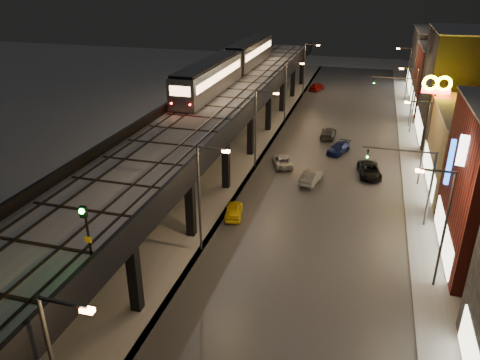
# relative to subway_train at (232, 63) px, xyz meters

# --- Properties ---
(road_surface) EXTENTS (17.00, 120.00, 0.06)m
(road_surface) POSITION_rel_subway_train_xyz_m (16.00, -13.22, -8.50)
(road_surface) COLOR #46474D
(road_surface) RESTS_ON ground
(sidewalk_right) EXTENTS (4.00, 120.00, 0.14)m
(sidewalk_right) POSITION_rel_subway_train_xyz_m (26.00, -13.22, -8.46)
(sidewalk_right) COLOR #9FA1A8
(sidewalk_right) RESTS_ON ground
(under_viaduct_pavement) EXTENTS (11.00, 120.00, 0.06)m
(under_viaduct_pavement) POSITION_rel_subway_train_xyz_m (2.50, -13.22, -8.50)
(under_viaduct_pavement) COLOR #9FA1A8
(under_viaduct_pavement) RESTS_ON ground
(elevated_viaduct) EXTENTS (9.00, 100.00, 6.30)m
(elevated_viaduct) POSITION_rel_subway_train_xyz_m (2.50, -16.37, -2.91)
(elevated_viaduct) COLOR black
(elevated_viaduct) RESTS_ON ground
(viaduct_trackbed) EXTENTS (8.40, 100.00, 0.32)m
(viaduct_trackbed) POSITION_rel_subway_train_xyz_m (2.49, -16.25, -2.14)
(viaduct_trackbed) COLOR #B2B7C1
(viaduct_trackbed) RESTS_ON elevated_viaduct
(viaduct_parapet_streetside) EXTENTS (0.30, 100.00, 1.10)m
(viaduct_parapet_streetside) POSITION_rel_subway_train_xyz_m (6.85, -16.22, -1.68)
(viaduct_parapet_streetside) COLOR black
(viaduct_parapet_streetside) RESTS_ON elevated_viaduct
(viaduct_parapet_far) EXTENTS (0.30, 100.00, 1.10)m
(viaduct_parapet_far) POSITION_rel_subway_train_xyz_m (-1.85, -16.22, -1.68)
(viaduct_parapet_far) COLOR black
(viaduct_parapet_far) RESTS_ON elevated_viaduct
(building_d) EXTENTS (12.20, 13.20, 14.16)m
(building_d) POSITION_rel_subway_train_xyz_m (32.49, -0.22, -1.45)
(building_d) COLOR black
(building_d) RESTS_ON ground
(building_e) EXTENTS (12.20, 12.20, 10.16)m
(building_e) POSITION_rel_subway_train_xyz_m (32.49, 13.78, -3.45)
(building_e) COLOR maroon
(building_e) RESTS_ON ground
(building_f) EXTENTS (12.20, 16.20, 11.16)m
(building_f) POSITION_rel_subway_train_xyz_m (32.49, 27.78, -2.95)
(building_f) COLOR #3C3C40
(building_f) RESTS_ON ground
(streetlight_left_1) EXTENTS (2.57, 0.28, 9.00)m
(streetlight_left_1) POSITION_rel_subway_train_xyz_m (8.07, -35.22, -3.29)
(streetlight_left_1) COLOR #38383A
(streetlight_left_1) RESTS_ON ground
(streetlight_right_1) EXTENTS (2.56, 0.28, 9.00)m
(streetlight_right_1) POSITION_rel_subway_train_xyz_m (25.23, -35.22, -3.29)
(streetlight_right_1) COLOR #38383A
(streetlight_right_1) RESTS_ON ground
(streetlight_left_2) EXTENTS (2.57, 0.28, 9.00)m
(streetlight_left_2) POSITION_rel_subway_train_xyz_m (8.07, -17.22, -3.29)
(streetlight_left_2) COLOR #38383A
(streetlight_left_2) RESTS_ON ground
(streetlight_right_2) EXTENTS (2.56, 0.28, 9.00)m
(streetlight_right_2) POSITION_rel_subway_train_xyz_m (25.23, -17.22, -3.29)
(streetlight_right_2) COLOR #38383A
(streetlight_right_2) RESTS_ON ground
(streetlight_left_3) EXTENTS (2.57, 0.28, 9.00)m
(streetlight_left_3) POSITION_rel_subway_train_xyz_m (8.07, 0.78, -3.29)
(streetlight_left_3) COLOR #38383A
(streetlight_left_3) RESTS_ON ground
(streetlight_right_3) EXTENTS (2.56, 0.28, 9.00)m
(streetlight_right_3) POSITION_rel_subway_train_xyz_m (25.23, 0.78, -3.29)
(streetlight_right_3) COLOR #38383A
(streetlight_right_3) RESTS_ON ground
(streetlight_left_4) EXTENTS (2.57, 0.28, 9.00)m
(streetlight_left_4) POSITION_rel_subway_train_xyz_m (8.07, 18.78, -3.29)
(streetlight_left_4) COLOR #38383A
(streetlight_left_4) RESTS_ON ground
(streetlight_right_4) EXTENTS (2.56, 0.28, 9.00)m
(streetlight_right_4) POSITION_rel_subway_train_xyz_m (25.23, 18.78, -3.29)
(streetlight_right_4) COLOR #38383A
(streetlight_right_4) RESTS_ON ground
(traffic_light_rig_a) EXTENTS (6.10, 0.34, 7.00)m
(traffic_light_rig_a) POSITION_rel_subway_train_xyz_m (24.34, -26.22, -4.03)
(traffic_light_rig_a) COLOR #38383A
(traffic_light_rig_a) RESTS_ON ground
(traffic_light_rig_b) EXTENTS (6.10, 0.34, 7.00)m
(traffic_light_rig_b) POSITION_rel_subway_train_xyz_m (24.34, 3.78, -4.03)
(traffic_light_rig_b) COLOR #38383A
(traffic_light_rig_b) RESTS_ON ground
(subway_train) EXTENTS (3.20, 39.42, 3.84)m
(subway_train) POSITION_rel_subway_train_xyz_m (0.00, 0.00, 0.00)
(subway_train) COLOR gray
(subway_train) RESTS_ON viaduct_trackbed
(rail_signal) EXTENTS (0.39, 0.45, 3.38)m
(rail_signal) POSITION_rel_subway_train_xyz_m (6.40, -47.64, 0.50)
(rail_signal) COLOR black
(rail_signal) RESTS_ON viaduct_trackbed
(car_taxi) EXTENTS (2.25, 4.00, 1.28)m
(car_taxi) POSITION_rel_subway_train_xyz_m (8.78, -29.17, -7.88)
(car_taxi) COLOR yellow
(car_taxi) RESTS_ON ground
(car_near_white) EXTENTS (2.20, 4.30, 1.35)m
(car_near_white) POSITION_rel_subway_train_xyz_m (14.59, -19.76, -7.85)
(car_near_white) COLOR gray
(car_near_white) RESTS_ON ground
(car_mid_silver) EXTENTS (3.39, 4.84, 1.23)m
(car_mid_silver) POSITION_rel_subway_train_xyz_m (10.69, -15.85, -7.91)
(car_mid_silver) COLOR silver
(car_mid_silver) RESTS_ON ground
(car_mid_dark) EXTENTS (1.88, 4.55, 1.32)m
(car_mid_dark) POSITION_rel_subway_train_xyz_m (14.78, -4.44, -7.87)
(car_mid_dark) COLOR #3C3E43
(car_mid_dark) RESTS_ON ground
(car_far_white) EXTENTS (2.81, 4.45, 1.41)m
(car_far_white) POSITION_rel_subway_train_xyz_m (9.84, 22.45, -7.82)
(car_far_white) COLOR maroon
(car_far_white) RESTS_ON ground
(car_onc_dark) EXTENTS (2.99, 5.17, 1.36)m
(car_onc_dark) POSITION_rel_subway_train_xyz_m (20.49, -16.29, -7.85)
(car_onc_dark) COLOR black
(car_onc_dark) RESTS_ON ground
(car_onc_white) EXTENTS (2.99, 4.52, 1.22)m
(car_onc_white) POSITION_rel_subway_train_xyz_m (16.63, -9.97, -7.92)
(car_onc_white) COLOR #10194D
(car_onc_white) RESTS_ON ground
(sign_mcdonalds) EXTENTS (3.08, 0.40, 10.40)m
(sign_mcdonalds) POSITION_rel_subway_train_xyz_m (26.50, -11.14, -0.01)
(sign_mcdonalds) COLOR #38383A
(sign_mcdonalds) RESTS_ON ground
(sign_citgo) EXTENTS (2.20, 0.39, 10.45)m
(sign_citgo) POSITION_rel_subway_train_xyz_m (27.00, -32.29, -0.57)
(sign_citgo) COLOR #38383A
(sign_citgo) RESTS_ON ground
(sign_carwash) EXTENTS (1.68, 0.35, 8.72)m
(sign_carwash) POSITION_rel_subway_train_xyz_m (27.00, -27.73, -2.35)
(sign_carwash) COLOR #38383A
(sign_carwash) RESTS_ON ground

